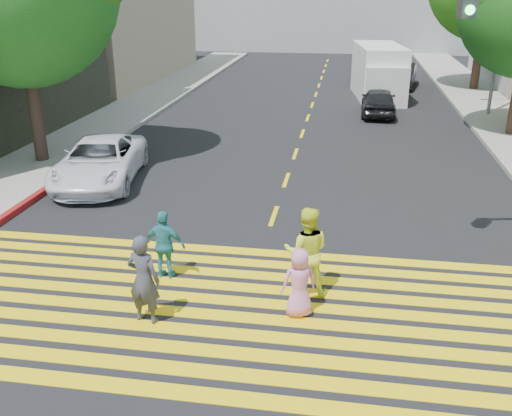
% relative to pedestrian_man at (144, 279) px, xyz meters
% --- Properties ---
extents(ground, '(120.00, 120.00, 0.00)m').
position_rel_pedestrian_man_xyz_m(ground, '(1.65, -0.62, -0.86)').
color(ground, black).
extents(sidewalk_left, '(3.00, 40.00, 0.15)m').
position_rel_pedestrian_man_xyz_m(sidewalk_left, '(-6.85, 21.38, -0.78)').
color(sidewalk_left, gray).
rests_on(sidewalk_left, ground).
extents(curb_red, '(0.20, 8.00, 0.16)m').
position_rel_pedestrian_man_xyz_m(curb_red, '(-5.25, 5.38, -0.78)').
color(curb_red, maroon).
rests_on(curb_red, ground).
extents(crosswalk, '(13.40, 5.30, 0.01)m').
position_rel_pedestrian_man_xyz_m(crosswalk, '(1.65, 0.65, -0.85)').
color(crosswalk, yellow).
rests_on(crosswalk, ground).
extents(lane_line, '(0.12, 34.40, 0.01)m').
position_rel_pedestrian_man_xyz_m(lane_line, '(1.65, 21.88, -0.85)').
color(lane_line, yellow).
rests_on(lane_line, ground).
extents(pedestrian_man, '(0.69, 0.53, 1.71)m').
position_rel_pedestrian_man_xyz_m(pedestrian_man, '(0.00, 0.00, 0.00)').
color(pedestrian_man, '#383C47').
rests_on(pedestrian_man, ground).
extents(pedestrian_woman, '(0.94, 0.75, 1.83)m').
position_rel_pedestrian_man_xyz_m(pedestrian_woman, '(2.79, 1.46, 0.06)').
color(pedestrian_woman, '#E2F335').
rests_on(pedestrian_woman, ground).
extents(pedestrian_child, '(0.77, 0.64, 1.35)m').
position_rel_pedestrian_man_xyz_m(pedestrian_child, '(2.72, 0.65, -0.18)').
color(pedestrian_child, pink).
rests_on(pedestrian_child, ground).
extents(pedestrian_extra, '(0.90, 0.43, 1.49)m').
position_rel_pedestrian_man_xyz_m(pedestrian_extra, '(-0.14, 1.67, -0.11)').
color(pedestrian_extra, teal).
rests_on(pedestrian_extra, ground).
extents(white_sedan, '(2.99, 5.14, 1.34)m').
position_rel_pedestrian_man_xyz_m(white_sedan, '(-4.01, 7.29, -0.18)').
color(white_sedan, white).
rests_on(white_sedan, ground).
extents(dark_car_near, '(1.59, 3.83, 1.30)m').
position_rel_pedestrian_man_xyz_m(dark_car_near, '(4.83, 18.48, -0.21)').
color(dark_car_near, black).
rests_on(dark_car_near, ground).
extents(silver_car, '(2.20, 4.83, 1.37)m').
position_rel_pedestrian_man_xyz_m(silver_car, '(4.83, 28.96, -0.17)').
color(silver_car, slate).
rests_on(silver_car, ground).
extents(dark_car_parked, '(2.11, 4.44, 1.41)m').
position_rel_pedestrian_man_xyz_m(dark_car_parked, '(6.47, 26.61, -0.15)').
color(dark_car_parked, black).
rests_on(dark_car_parked, ground).
extents(white_van, '(2.82, 6.01, 2.74)m').
position_rel_pedestrian_man_xyz_m(white_van, '(4.98, 22.78, 0.44)').
color(white_van, silver).
rests_on(white_van, ground).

